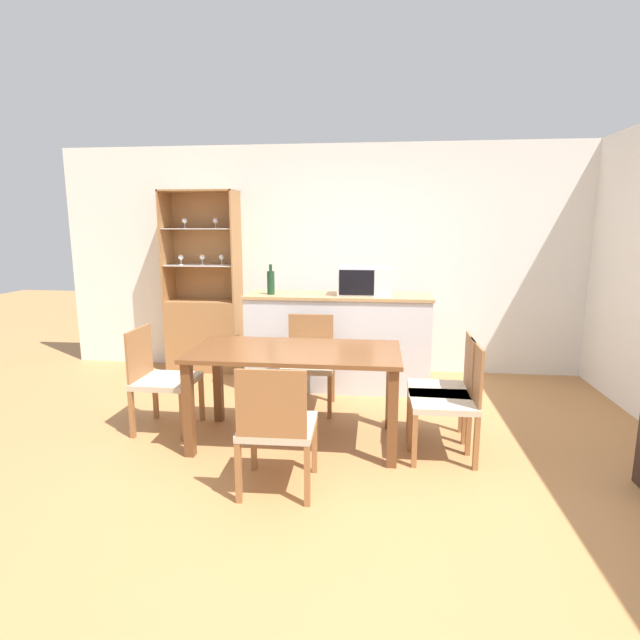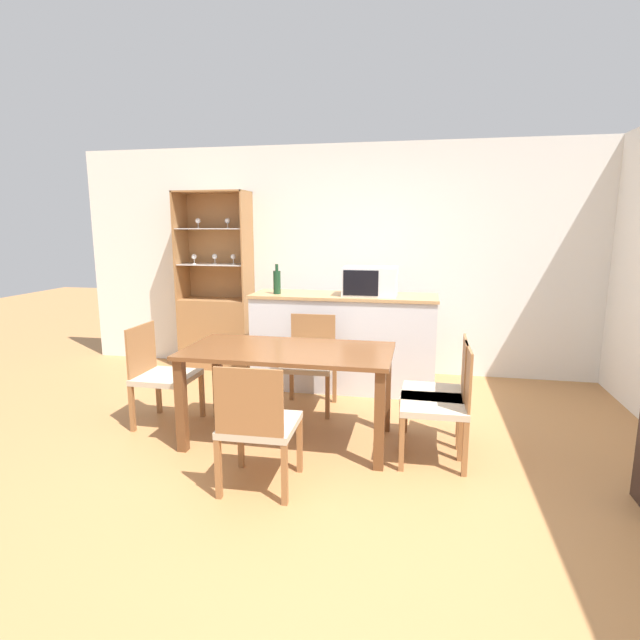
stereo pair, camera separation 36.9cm
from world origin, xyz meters
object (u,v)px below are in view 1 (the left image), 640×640
dining_table (296,364)px  dining_chair_side_left_far (161,379)px  dining_chair_side_right_near (449,399)px  dining_chair_side_right_far (445,389)px  dining_chair_head_near (277,426)px  dining_chair_head_far (309,362)px  microwave (365,281)px  wine_bottle (271,282)px  display_cabinet (205,321)px

dining_table → dining_chair_side_left_far: (-1.14, 0.12, -0.20)m
dining_table → dining_chair_side_right_near: (1.14, -0.12, -0.20)m
dining_chair_side_right_far → dining_chair_side_left_far: size_ratio=1.00×
dining_chair_side_left_far → dining_chair_side_right_near: same height
dining_table → dining_chair_head_near: bearing=-89.9°
dining_chair_head_far → dining_chair_side_right_near: 1.43m
dining_chair_side_right_near → microwave: (-0.66, 1.47, 0.69)m
dining_chair_side_right_far → wine_bottle: bearing=55.8°
dining_table → dining_chair_side_right_far: size_ratio=1.87×
display_cabinet → dining_table: (1.38, -1.88, 0.05)m
dining_chair_side_right_far → dining_chair_head_far: size_ratio=1.00×
dining_table → dining_chair_side_left_far: dining_chair_side_left_far is taller
dining_chair_side_left_far → dining_chair_head_far: bearing=119.3°
dining_chair_side_right_far → dining_table: bearing=98.1°
dining_chair_head_near → dining_chair_side_right_far: bearing=36.0°
dining_table → microwave: size_ratio=3.00×
microwave → dining_chair_side_right_far: bearing=-61.9°
dining_chair_side_right_far → dining_chair_side_left_far: same height
microwave → display_cabinet: bearing=164.1°
dining_table → dining_chair_side_right_near: 1.16m
dining_chair_side_right_near → wine_bottle: wine_bottle is taller
microwave → dining_chair_side_right_near: bearing=-65.9°
display_cabinet → dining_chair_side_right_far: size_ratio=2.42×
dining_chair_side_left_far → dining_chair_head_near: size_ratio=1.00×
dining_table → microwave: microwave is taller
display_cabinet → wine_bottle: (0.92, -0.58, 0.53)m
dining_chair_side_left_far → dining_chair_head_near: 1.43m
dining_chair_side_left_far → dining_chair_head_near: (1.14, -0.87, 0.00)m
dining_chair_head_near → wine_bottle: 2.20m
dining_chair_side_right_far → wine_bottle: (-1.60, 1.18, 0.67)m
dining_chair_head_far → wine_bottle: size_ratio=2.79×
dining_chair_head_far → dining_chair_side_left_far: bearing=27.5°
dining_chair_side_left_far → wine_bottle: wine_bottle is taller
dining_table → dining_chair_side_right_near: size_ratio=1.87×
dining_table → microwave: 1.51m
display_cabinet → dining_chair_head_near: bearing=-62.3°
dining_chair_side_right_near → dining_chair_head_far: bearing=51.5°
display_cabinet → dining_chair_head_far: (1.38, -1.13, -0.15)m
dining_chair_side_right_near → dining_chair_head_near: 1.30m
dining_chair_side_right_far → microwave: bearing=30.2°
display_cabinet → dining_chair_side_left_far: size_ratio=2.42×
dining_chair_side_right_far → dining_chair_side_right_near: bearing=-177.8°
display_cabinet → microwave: 2.01m
dining_chair_side_right_near → wine_bottle: (-1.60, 1.41, 0.67)m
dining_table → dining_chair_head_far: size_ratio=1.87×
display_cabinet → dining_chair_side_right_far: 3.07m
dining_chair_head_far → dining_table: bearing=88.7°
dining_chair_head_near → display_cabinet: bearing=116.4°
dining_chair_side_right_far → microwave: 1.55m
dining_chair_side_right_far → dining_chair_head_near: same height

